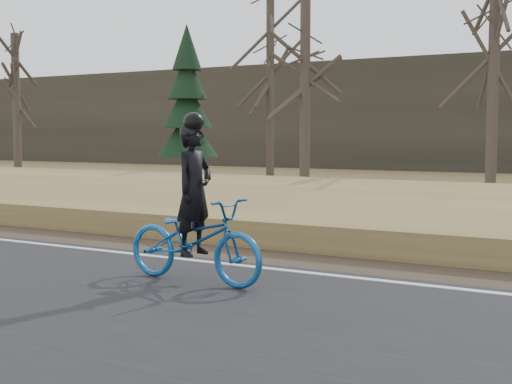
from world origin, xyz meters
The scene contains 13 objects.
ground centered at (0.00, 0.00, 0.00)m, with size 120.00×120.00×0.00m, color olive.
edge_line centered at (0.00, 0.20, 0.07)m, with size 120.00×0.12×0.01m, color silver.
shoulder centered at (0.00, 1.20, 0.02)m, with size 120.00×1.60×0.04m, color #473A2B.
embankment centered at (0.00, 4.20, 0.22)m, with size 120.00×5.00×0.44m, color olive.
ballast centered at (0.00, 8.00, 0.23)m, with size 120.00×3.00×0.45m, color slate.
railroad centered at (0.00, 8.00, 0.53)m, with size 120.00×2.40×0.29m.
treeline_backdrop centered at (0.00, 30.00, 3.00)m, with size 120.00×4.00×6.00m, color #383328.
cyclist centered at (4.82, -1.06, 0.74)m, with size 2.10×0.84×2.15m.
bare_tree_far_left centered at (-15.60, 14.16, 3.22)m, with size 0.36×0.36×6.45m, color #483D34.
bare_tree_left centered at (-5.24, 19.10, 4.53)m, with size 0.36×0.36×9.07m, color #483D34.
bare_tree_near_left centered at (-0.98, 13.88, 3.40)m, with size 0.36×0.36×6.80m, color #483D34.
bare_tree_center centered at (4.88, 15.95, 4.23)m, with size 0.36×0.36×8.46m, color #483D34.
conifer centered at (-7.64, 16.23, 3.09)m, with size 2.60×2.60×6.54m.
Camera 1 is at (9.96, -8.38, 1.93)m, focal length 50.00 mm.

